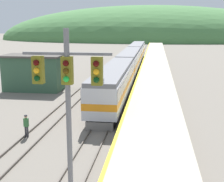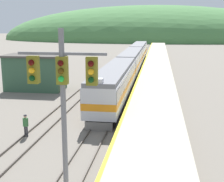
# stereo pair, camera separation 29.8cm
# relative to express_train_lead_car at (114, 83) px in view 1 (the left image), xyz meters

# --- Properties ---
(track_main) EXTENTS (1.52, 180.00, 0.16)m
(track_main) POSITION_rel_express_train_lead_car_xyz_m (0.00, 44.49, -2.12)
(track_main) COLOR #4C443D
(track_main) RESTS_ON ground
(track_siding) EXTENTS (1.52, 180.00, 0.16)m
(track_siding) POSITION_rel_express_train_lead_car_xyz_m (-4.88, 44.49, -2.12)
(track_siding) COLOR #4C443D
(track_siding) RESTS_ON ground
(platform) EXTENTS (5.21, 140.00, 1.04)m
(platform) POSITION_rel_express_train_lead_car_xyz_m (4.38, 24.49, -1.69)
(platform) COLOR #B2A893
(platform) RESTS_ON ground
(distant_hills) EXTENTS (162.24, 73.01, 36.18)m
(distant_hills) POSITION_rel_express_train_lead_car_xyz_m (0.00, 137.28, -2.20)
(distant_hills) COLOR #477A42
(distant_hills) RESTS_ON ground
(station_shed) EXTENTS (7.95, 4.51, 4.72)m
(station_shed) POSITION_rel_express_train_lead_car_xyz_m (-11.50, 5.36, 0.18)
(station_shed) COLOR #385B42
(station_shed) RESTS_ON ground
(express_train_lead_car) EXTENTS (3.02, 19.92, 4.38)m
(express_train_lead_car) POSITION_rel_express_train_lead_car_xyz_m (0.00, 0.00, 0.00)
(express_train_lead_car) COLOR black
(express_train_lead_car) RESTS_ON ground
(carriage_second) EXTENTS (3.01, 19.76, 4.02)m
(carriage_second) POSITION_rel_express_train_lead_car_xyz_m (0.00, 20.95, -0.01)
(carriage_second) COLOR black
(carriage_second) RESTS_ON ground
(carriage_third) EXTENTS (3.01, 19.76, 4.02)m
(carriage_third) POSITION_rel_express_train_lead_car_xyz_m (0.00, 41.60, -0.01)
(carriage_third) COLOR black
(carriage_third) RESTS_ON ground
(signal_mast_main) EXTENTS (3.30, 0.42, 8.62)m
(signal_mast_main) POSITION_rel_express_train_lead_car_xyz_m (1.30, -23.02, 3.75)
(signal_mast_main) COLOR slate
(signal_mast_main) RESTS_ON ground
(track_worker) EXTENTS (0.37, 0.25, 1.80)m
(track_worker) POSITION_rel_express_train_lead_car_xyz_m (-5.41, -11.78, -1.17)
(track_worker) COLOR #2D2D33
(track_worker) RESTS_ON ground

